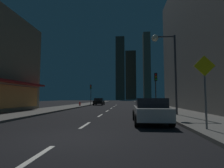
% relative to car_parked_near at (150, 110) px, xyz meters
% --- Properties ---
extents(ground_plane, '(78.00, 136.00, 0.10)m').
position_rel_car_parked_near_xyz_m(ground_plane, '(-3.60, 27.68, -0.79)').
color(ground_plane, black).
extents(sidewalk_right, '(4.00, 76.00, 0.15)m').
position_rel_car_parked_near_xyz_m(sidewalk_right, '(3.40, 27.68, -0.67)').
color(sidewalk_right, '#605E59').
rests_on(sidewalk_right, ground).
extents(sidewalk_left, '(4.00, 76.00, 0.15)m').
position_rel_car_parked_near_xyz_m(sidewalk_left, '(-10.60, 27.68, -0.67)').
color(sidewalk_left, '#605E59').
rests_on(sidewalk_left, ground).
extents(lane_marking_center, '(0.16, 33.40, 0.01)m').
position_rel_car_parked_near_xyz_m(lane_marking_center, '(-3.60, 9.28, -0.73)').
color(lane_marking_center, silver).
rests_on(lane_marking_center, ground).
extents(skyscraper_distant_tall, '(6.50, 7.28, 47.02)m').
position_rel_car_parked_near_xyz_m(skyscraper_distant_tall, '(-6.33, 118.28, 22.77)').
color(skyscraper_distant_tall, '#433F32').
rests_on(skyscraper_distant_tall, ground).
extents(skyscraper_distant_mid, '(8.87, 7.39, 41.43)m').
position_rel_car_parked_near_xyz_m(skyscraper_distant_mid, '(1.81, 137.70, 19.98)').
color(skyscraper_distant_mid, '#343127').
rests_on(skyscraper_distant_mid, ground).
extents(skyscraper_distant_short, '(5.45, 7.82, 53.85)m').
position_rel_car_parked_near_xyz_m(skyscraper_distant_short, '(14.56, 129.08, 26.19)').
color(skyscraper_distant_short, '#65604C').
rests_on(skyscraper_distant_short, ground).
extents(car_parked_near, '(1.98, 4.24, 1.45)m').
position_rel_car_parked_near_xyz_m(car_parked_near, '(0.00, 0.00, 0.00)').
color(car_parked_near, silver).
rests_on(car_parked_near, ground).
extents(car_parked_far, '(1.98, 4.24, 1.45)m').
position_rel_car_parked_near_xyz_m(car_parked_far, '(-7.20, 25.58, 0.00)').
color(car_parked_far, black).
rests_on(car_parked_far, ground).
extents(fire_hydrant_far_left, '(0.42, 0.30, 0.65)m').
position_rel_car_parked_near_xyz_m(fire_hydrant_far_left, '(-9.50, 19.22, -0.29)').
color(fire_hydrant_far_left, red).
rests_on(fire_hydrant_far_left, sidewalk_left).
extents(traffic_light_near_right, '(0.32, 0.48, 4.20)m').
position_rel_car_parked_near_xyz_m(traffic_light_near_right, '(1.90, 9.61, 2.45)').
color(traffic_light_near_right, '#2D2D2D').
rests_on(traffic_light_near_right, sidewalk_right).
extents(traffic_light_far_left, '(0.32, 0.48, 4.20)m').
position_rel_car_parked_near_xyz_m(traffic_light_far_left, '(-9.10, 26.29, 2.45)').
color(traffic_light_far_left, '#2D2D2D').
rests_on(traffic_light_far_left, sidewalk_left).
extents(street_lamp_right, '(1.96, 0.56, 6.58)m').
position_rel_car_parked_near_xyz_m(street_lamp_right, '(1.78, 4.01, 4.33)').
color(street_lamp_right, '#38383D').
rests_on(street_lamp_right, sidewalk_right).
extents(pedestrian_crossing_sign, '(0.91, 0.08, 3.15)m').
position_rel_car_parked_near_xyz_m(pedestrian_crossing_sign, '(2.00, -2.64, 1.28)').
color(pedestrian_crossing_sign, slate).
rests_on(pedestrian_crossing_sign, sidewalk_right).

